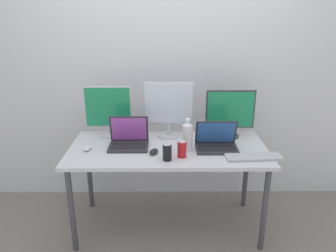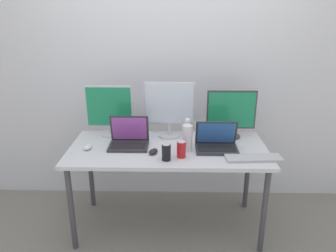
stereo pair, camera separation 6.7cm
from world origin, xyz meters
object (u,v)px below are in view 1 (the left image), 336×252
Objects in this scene: soda_can_by_laptop at (167,152)px; monitor_right at (230,112)px; mouse_by_keyboard at (87,148)px; soda_can_near_keyboard at (182,149)px; keyboard_main at (254,157)px; laptop_secondary at (216,142)px; monitor_left at (108,110)px; monitor_center at (168,107)px; laptop_silver at (129,140)px; mouse_by_laptop at (154,152)px; work_desk at (168,155)px; water_bottle at (187,136)px.

monitor_right is at bearing 41.22° from soda_can_by_laptop.
mouse_by_keyboard is 0.72× the size of soda_can_near_keyboard.
monitor_right is at bearing 99.52° from keyboard_main.
soda_can_near_keyboard is (-0.28, -0.16, 0.01)m from laptop_secondary.
soda_can_by_laptop is at bearing -151.80° from laptop_secondary.
monitor_left is 0.92× the size of monitor_center.
mouse_by_keyboard is (-0.31, -0.08, -0.04)m from laptop_silver.
monitor_right is 1.27× the size of laptop_secondary.
monitor_center is 3.76× the size of soda_can_by_laptop.
monitor_right is 1.21m from mouse_by_keyboard.
laptop_silver reaches higher than soda_can_by_laptop.
monitor_left is at bearing 155.68° from mouse_by_laptop.
monitor_center reaches higher than monitor_right.
work_desk is 17.35× the size of mouse_by_keyboard.
monitor_center is 0.51m from laptop_secondary.
water_bottle is at bearing -142.12° from monitor_right.
mouse_by_laptop is 0.16m from soda_can_by_laptop.
soda_can_near_keyboard is (0.42, -0.21, 0.01)m from laptop_silver.
monitor_right reaches higher than mouse_by_keyboard.
laptop_secondary is at bearing 8.27° from water_bottle.
keyboard_main is at bearing 9.78° from mouse_by_keyboard.
laptop_secondary is 0.50m from mouse_by_laptop.
laptop_silver is 2.46× the size of soda_can_near_keyboard.
work_desk is at bearing 158.37° from water_bottle.
laptop_secondary is 2.58× the size of soda_can_by_laptop.
monitor_center reaches higher than mouse_by_keyboard.
mouse_by_laptop is (-0.64, -0.36, -0.20)m from monitor_right.
laptop_secondary is 3.59× the size of mouse_by_keyboard.
mouse_by_laptop is at bearing 164.19° from soda_can_near_keyboard.
laptop_secondary is 1.26× the size of water_bottle.
work_desk is 0.34m from laptop_silver.
mouse_by_laptop is 0.78× the size of soda_can_near_keyboard.
laptop_silver is at bearing 139.73° from soda_can_by_laptop.
soda_can_by_laptop is (-0.53, -0.47, -0.15)m from monitor_right.
laptop_silver is 0.46m from soda_can_near_keyboard.
monitor_right is 4.17× the size of mouse_by_laptop.
mouse_by_keyboard is 0.65m from soda_can_by_laptop.
monitor_center is (0.51, -0.03, 0.03)m from monitor_left.
mouse_by_keyboard is (-1.15, -0.29, -0.20)m from monitor_right.
laptop_silver is 0.70m from laptop_secondary.
monitor_left reaches higher than laptop_secondary.
mouse_by_keyboard reaches higher than work_desk.
monitor_right is 3.27× the size of soda_can_by_laptop.
work_desk is 12.46× the size of soda_can_by_laptop.
mouse_by_laptop reaches higher than keyboard_main.
monitor_right is at bearing 44.38° from soda_can_near_keyboard.
laptop_silver is at bearing 153.50° from soda_can_near_keyboard.
monitor_center is at bearing 88.70° from work_desk.
monitor_center is 0.74m from mouse_by_keyboard.
laptop_secondary is at bearing -4.28° from laptop_silver.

